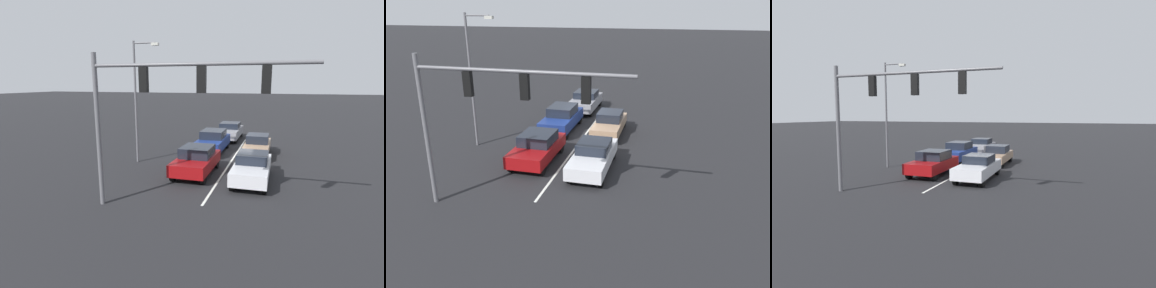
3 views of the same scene
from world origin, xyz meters
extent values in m
plane|color=black|center=(0.00, 0.00, 0.00)|extent=(240.00, 240.00, 0.00)
cube|color=silver|center=(0.00, 1.84, 0.01)|extent=(0.12, 15.68, 0.01)
cube|color=silver|center=(-1.70, 5.70, 0.67)|extent=(1.80, 4.72, 0.65)
cube|color=black|center=(-1.70, 5.49, 1.25)|extent=(1.59, 1.85, 0.50)
cube|color=red|center=(-2.33, 3.37, 0.83)|extent=(0.24, 0.06, 0.12)
cube|color=red|center=(-1.07, 3.37, 0.83)|extent=(0.24, 0.06, 0.12)
cylinder|color=black|center=(-2.47, 7.47, 0.34)|extent=(0.22, 0.69, 0.69)
cylinder|color=black|center=(-0.93, 7.47, 0.34)|extent=(0.22, 0.69, 0.69)
cylinder|color=black|center=(-2.47, 3.93, 0.34)|extent=(0.22, 0.69, 0.69)
cylinder|color=black|center=(-0.93, 3.93, 0.34)|extent=(0.22, 0.69, 0.69)
cube|color=maroon|center=(1.48, 5.36, 0.68)|extent=(1.94, 4.40, 0.65)
cube|color=black|center=(1.48, 5.17, 1.30)|extent=(1.71, 2.00, 0.58)
cube|color=red|center=(0.80, 3.20, 0.85)|extent=(0.24, 0.06, 0.12)
cube|color=red|center=(2.16, 3.20, 0.85)|extent=(0.24, 0.06, 0.12)
cylinder|color=black|center=(0.64, 6.95, 0.36)|extent=(0.22, 0.72, 0.72)
cylinder|color=black|center=(2.32, 6.95, 0.36)|extent=(0.22, 0.72, 0.72)
cylinder|color=black|center=(0.64, 3.77, 0.36)|extent=(0.22, 0.72, 0.72)
cylinder|color=black|center=(2.32, 3.77, 0.36)|extent=(0.22, 0.72, 0.72)
cube|color=navy|center=(1.79, -0.24, 0.71)|extent=(1.85, 4.71, 0.71)
cube|color=black|center=(1.79, -0.44, 1.36)|extent=(1.63, 2.20, 0.60)
cube|color=red|center=(1.15, -2.55, 0.89)|extent=(0.24, 0.06, 0.12)
cube|color=red|center=(2.44, -2.55, 0.89)|extent=(0.24, 0.06, 0.12)
cylinder|color=black|center=(1.00, 1.51, 0.36)|extent=(0.22, 0.71, 0.71)
cylinder|color=black|center=(2.59, 1.51, 0.36)|extent=(0.22, 0.71, 0.71)
cylinder|color=black|center=(1.00, -1.99, 0.36)|extent=(0.22, 0.71, 0.71)
cylinder|color=black|center=(2.59, -1.99, 0.36)|extent=(0.22, 0.71, 0.71)
cube|color=tan|center=(-1.49, -0.20, 0.62)|extent=(1.72, 4.52, 0.59)
cube|color=black|center=(-1.49, -0.41, 1.20)|extent=(1.51, 1.84, 0.58)
cube|color=red|center=(-2.10, -2.42, 0.77)|extent=(0.24, 0.06, 0.12)
cube|color=red|center=(-0.89, -2.42, 0.77)|extent=(0.24, 0.06, 0.12)
cylinder|color=black|center=(-2.22, 1.48, 0.32)|extent=(0.22, 0.65, 0.65)
cylinder|color=black|center=(-0.76, 1.48, 0.32)|extent=(0.22, 0.65, 0.65)
cylinder|color=black|center=(-2.22, -1.89, 0.32)|extent=(0.22, 0.65, 0.65)
cylinder|color=black|center=(-0.76, -1.89, 0.32)|extent=(0.22, 0.65, 0.65)
cube|color=gray|center=(1.45, -5.68, 0.68)|extent=(1.91, 4.63, 0.70)
cube|color=black|center=(1.45, -5.91, 1.28)|extent=(1.68, 1.98, 0.51)
cube|color=red|center=(0.78, -7.95, 0.85)|extent=(0.24, 0.06, 0.12)
cube|color=red|center=(2.11, -7.95, 0.85)|extent=(0.24, 0.06, 0.12)
cylinder|color=black|center=(0.62, -3.94, 0.33)|extent=(0.22, 0.66, 0.66)
cylinder|color=black|center=(2.27, -3.94, 0.33)|extent=(0.22, 0.66, 0.66)
cylinder|color=black|center=(0.62, -7.41, 0.33)|extent=(0.22, 0.66, 0.66)
cylinder|color=black|center=(2.27, -7.41, 0.33)|extent=(0.22, 0.66, 0.66)
cylinder|color=slate|center=(4.20, 10.68, 3.17)|extent=(0.20, 0.20, 6.34)
cylinder|color=slate|center=(-0.02, 10.68, 5.82)|extent=(8.42, 0.14, 0.14)
cube|color=black|center=(-2.49, 10.68, 5.28)|extent=(0.32, 0.22, 0.95)
sphere|color=red|center=(-2.49, 10.52, 5.56)|extent=(0.20, 0.20, 0.20)
sphere|color=#4C420C|center=(-2.49, 10.52, 5.28)|extent=(0.20, 0.20, 0.20)
sphere|color=#0A3814|center=(-2.49, 10.52, 4.99)|extent=(0.20, 0.20, 0.20)
cube|color=black|center=(-0.22, 10.68, 5.28)|extent=(0.32, 0.22, 0.95)
sphere|color=red|center=(-0.22, 10.52, 5.56)|extent=(0.20, 0.20, 0.20)
sphere|color=#4C420C|center=(-0.22, 10.52, 5.28)|extent=(0.20, 0.20, 0.20)
sphere|color=#0A3814|center=(-0.22, 10.52, 4.99)|extent=(0.20, 0.20, 0.20)
cube|color=black|center=(2.06, 10.68, 5.28)|extent=(0.32, 0.22, 0.95)
sphere|color=red|center=(2.06, 10.52, 5.56)|extent=(0.20, 0.20, 0.20)
sphere|color=#4C420C|center=(2.06, 10.52, 5.28)|extent=(0.20, 0.20, 0.20)
sphere|color=#0A3814|center=(2.06, 10.52, 4.99)|extent=(0.20, 0.20, 0.20)
cylinder|color=slate|center=(5.94, 3.87, 3.84)|extent=(0.14, 0.14, 7.67)
cylinder|color=slate|center=(5.22, 3.87, 7.52)|extent=(1.44, 0.09, 0.09)
cube|color=beige|center=(4.50, 3.87, 7.42)|extent=(0.44, 0.24, 0.16)
camera|label=1|loc=(-3.04, 21.28, 5.19)|focal=28.00mm
camera|label=2|loc=(-5.43, 23.08, 8.04)|focal=35.00mm
camera|label=3|loc=(-6.88, 22.81, 3.95)|focal=28.00mm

